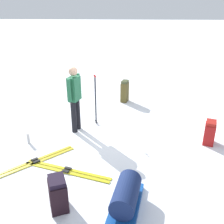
% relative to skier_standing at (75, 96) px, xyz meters
% --- Properties ---
extents(ground_plane, '(80.00, 80.00, 0.00)m').
position_rel_skier_standing_xyz_m(ground_plane, '(-0.36, -0.95, -0.95)').
color(ground_plane, white).
extents(skier_standing, '(0.55, 0.31, 1.70)m').
position_rel_skier_standing_xyz_m(skier_standing, '(0.00, 0.00, 0.00)').
color(skier_standing, black).
rests_on(skier_standing, ground_plane).
extents(ski_pair_near, '(0.71, 1.85, 0.05)m').
position_rel_skier_standing_xyz_m(ski_pair_near, '(-1.77, -0.11, -0.94)').
color(ski_pair_near, gold).
rests_on(ski_pair_near, ground_plane).
extents(ski_pair_far, '(1.32, 1.44, 0.05)m').
position_rel_skier_standing_xyz_m(ski_pair_far, '(-1.48, 0.62, -0.94)').
color(ski_pair_far, '#B0A022').
rests_on(ski_pair_far, ground_plane).
extents(backpack_large_dark, '(0.36, 0.29, 0.73)m').
position_rel_skier_standing_xyz_m(backpack_large_dark, '(2.13, -1.26, -0.60)').
color(backpack_large_dark, '#4E441F').
rests_on(backpack_large_dark, ground_plane).
extents(backpack_bright, '(0.45, 0.40, 0.60)m').
position_rel_skier_standing_xyz_m(backpack_bright, '(-2.74, -0.19, -0.66)').
color(backpack_bright, black).
rests_on(backpack_bright, ground_plane).
extents(backpack_small_spare, '(0.40, 0.34, 0.58)m').
position_rel_skier_standing_xyz_m(backpack_small_spare, '(-0.52, -3.28, -0.67)').
color(backpack_small_spare, maroon).
rests_on(backpack_small_spare, ground_plane).
extents(ski_poles_planted_near, '(0.17, 0.10, 1.38)m').
position_rel_skier_standing_xyz_m(ski_poles_planted_near, '(0.41, -0.48, -0.19)').
color(ski_poles_planted_near, black).
rests_on(ski_poles_planted_near, ground_plane).
extents(gear_sled, '(1.19, 0.66, 0.49)m').
position_rel_skier_standing_xyz_m(gear_sled, '(-2.69, -1.29, -0.73)').
color(gear_sled, '#104293').
rests_on(gear_sled, ground_plane).
extents(thermos_bottle, '(0.07, 0.07, 0.26)m').
position_rel_skier_standing_xyz_m(thermos_bottle, '(-0.73, 1.03, -0.82)').
color(thermos_bottle, '#B8B7B6').
rests_on(thermos_bottle, ground_plane).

